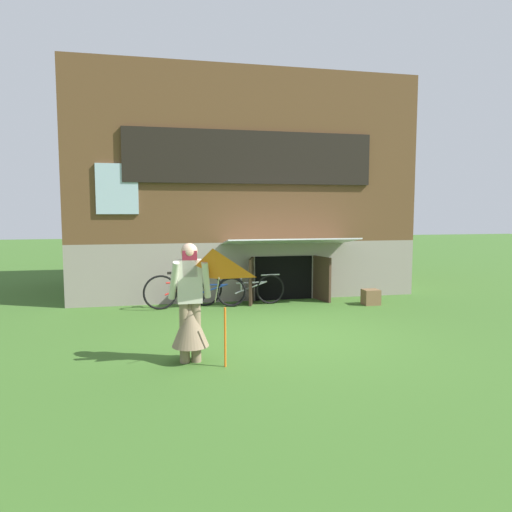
% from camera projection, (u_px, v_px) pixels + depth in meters
% --- Properties ---
extents(ground_plane, '(60.00, 60.00, 0.00)m').
position_uv_depth(ground_plane, '(286.00, 333.00, 8.19)').
color(ground_plane, '#386023').
extents(log_house, '(8.36, 5.80, 5.44)m').
position_uv_depth(log_house, '(235.00, 190.00, 13.12)').
color(log_house, gray).
rests_on(log_house, ground_plane).
extents(person, '(0.61, 0.53, 1.69)m').
position_uv_depth(person, '(190.00, 312.00, 6.53)').
color(person, '#7F6B51').
rests_on(person, ground_plane).
extents(kite, '(0.86, 0.83, 1.56)m').
position_uv_depth(kite, '(213.00, 275.00, 6.08)').
color(kite, orange).
rests_on(kite, ground_plane).
extents(bicycle_silver, '(1.60, 0.18, 0.73)m').
position_uv_depth(bicycle_silver, '(251.00, 289.00, 10.57)').
color(bicycle_silver, black).
rests_on(bicycle_silver, ground_plane).
extents(bicycle_blue, '(1.54, 0.30, 0.71)m').
position_uv_depth(bicycle_blue, '(211.00, 292.00, 10.35)').
color(bicycle_blue, black).
rests_on(bicycle_blue, ground_plane).
extents(bicycle_red, '(1.76, 0.40, 0.81)m').
position_uv_depth(bicycle_red, '(184.00, 290.00, 10.27)').
color(bicycle_red, black).
rests_on(bicycle_red, ground_plane).
extents(wooden_crate, '(0.36, 0.31, 0.35)m').
position_uv_depth(wooden_crate, '(371.00, 297.00, 10.63)').
color(wooden_crate, brown).
rests_on(wooden_crate, ground_plane).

